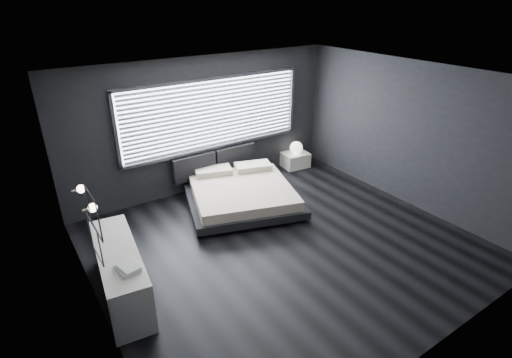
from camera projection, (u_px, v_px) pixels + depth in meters
room at (286, 169)px, 6.23m from camera, size 6.04×6.00×2.80m
window at (214, 114)px, 8.26m from camera, size 4.14×0.09×1.52m
headboard at (215, 162)px, 8.64m from camera, size 1.96×0.16×0.52m
sconce_near at (92, 208)px, 4.73m from camera, size 0.18×0.11×0.11m
sconce_far at (81, 189)px, 5.18m from camera, size 0.18×0.11×0.11m
wall_art_upper at (93, 213)px, 4.13m from camera, size 0.01×0.48×0.48m
wall_art_lower at (95, 240)px, 4.52m from camera, size 0.01×0.48×0.48m
bed at (242, 193)px, 7.99m from camera, size 2.65×2.59×0.55m
nightstand at (295, 160)px, 9.77m from camera, size 0.66×0.57×0.35m
orb_lamp at (296, 148)px, 9.59m from camera, size 0.31×0.31×0.31m
dresser at (121, 272)px, 5.56m from camera, size 0.76×1.93×0.75m
book_stack at (128, 268)px, 5.01m from camera, size 0.28×0.35×0.07m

